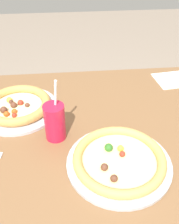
% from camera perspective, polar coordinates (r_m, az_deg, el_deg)
% --- Properties ---
extents(dining_table, '(1.34, 0.86, 0.75)m').
position_cam_1_polar(dining_table, '(1.01, -0.31, -8.26)').
color(dining_table, brown).
rests_on(dining_table, ground).
extents(pizza_near, '(0.32, 0.32, 0.04)m').
position_cam_1_polar(pizza_near, '(0.81, 6.48, -10.46)').
color(pizza_near, '#B7B7BC').
rests_on(pizza_near, dining_table).
extents(pizza_far, '(0.31, 0.31, 0.05)m').
position_cam_1_polar(pizza_far, '(1.05, -15.43, 1.26)').
color(pizza_far, '#B7B7BC').
rests_on(pizza_far, dining_table).
extents(drink_cup_colored, '(0.07, 0.07, 0.23)m').
position_cam_1_polar(drink_cup_colored, '(0.87, -7.61, -2.11)').
color(drink_cup_colored, red).
rests_on(drink_cup_colored, dining_table).
extents(paper_napkin, '(0.17, 0.16, 0.00)m').
position_cam_1_polar(paper_napkin, '(1.28, 17.80, 6.74)').
color(paper_napkin, white).
rests_on(paper_napkin, dining_table).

